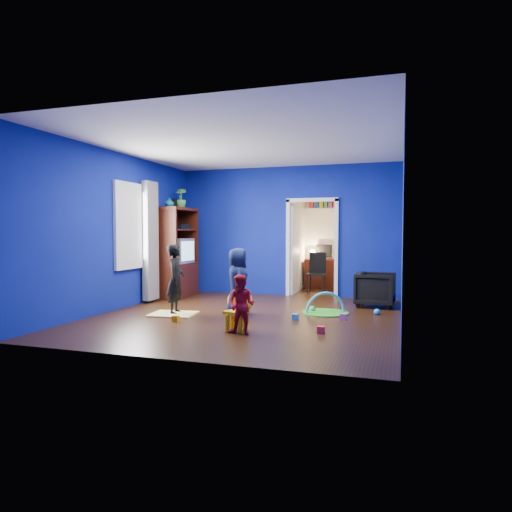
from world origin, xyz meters
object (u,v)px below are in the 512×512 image
(child_navy, at_px, (238,283))
(play_mat, at_px, (325,313))
(armchair, at_px, (375,289))
(toddler_red, at_px, (241,305))
(vase, at_px, (170,203))
(study_desk, at_px, (323,274))
(tv_armoire, at_px, (177,253))
(folding_chair, at_px, (316,274))
(child_black, at_px, (176,279))
(crt_tv, at_px, (178,251))
(kid_chair, at_px, (236,314))
(hopper_ball, at_px, (240,302))

(child_navy, relative_size, play_mat, 1.43)
(armchair, bearing_deg, toddler_red, 154.67)
(armchair, height_order, vase, vase)
(child_navy, bearing_deg, study_desk, -33.41)
(armchair, bearing_deg, study_desk, 32.53)
(armchair, relative_size, tv_armoire, 0.37)
(tv_armoire, distance_m, folding_chair, 3.26)
(child_black, xyz_separation_m, play_mat, (2.47, 0.87, -0.60))
(tv_armoire, height_order, play_mat, tv_armoire)
(crt_tv, bearing_deg, kid_chair, -49.97)
(vase, bearing_deg, armchair, 3.53)
(tv_armoire, bearing_deg, vase, -90.00)
(child_black, bearing_deg, crt_tv, 14.52)
(kid_chair, xyz_separation_m, study_desk, (0.37, 5.38, 0.12))
(vase, bearing_deg, child_navy, -36.44)
(child_black, relative_size, toddler_red, 1.46)
(toddler_red, height_order, study_desk, toddler_red)
(toddler_red, bearing_deg, hopper_ball, 116.99)
(hopper_ball, relative_size, play_mat, 0.55)
(child_black, bearing_deg, child_navy, -98.47)
(toddler_red, distance_m, crt_tv, 4.04)
(study_desk, bearing_deg, play_mat, -79.98)
(armchair, relative_size, play_mat, 0.90)
(crt_tv, bearing_deg, study_desk, 42.17)
(armchair, height_order, tv_armoire, tv_armoire)
(crt_tv, bearing_deg, folding_chair, 29.27)
(tv_armoire, bearing_deg, child_navy, -41.38)
(tv_armoire, xyz_separation_m, kid_chair, (2.45, -2.87, -0.73))
(child_navy, bearing_deg, armchair, -73.89)
(child_black, distance_m, study_desk, 4.81)
(study_desk, bearing_deg, armchair, -60.77)
(tv_armoire, xyz_separation_m, study_desk, (2.82, 2.52, -0.60))
(armchair, distance_m, toddler_red, 3.45)
(child_navy, xyz_separation_m, hopper_ball, (-0.05, 0.25, -0.36))
(toddler_red, height_order, tv_armoire, tv_armoire)
(tv_armoire, bearing_deg, hopper_ball, -37.98)
(tv_armoire, relative_size, folding_chair, 2.13)
(child_navy, relative_size, crt_tv, 1.66)
(toddler_red, distance_m, tv_armoire, 4.06)
(toddler_red, xyz_separation_m, play_mat, (0.85, 2.02, -0.41))
(play_mat, bearing_deg, vase, 167.77)
(hopper_ball, height_order, study_desk, study_desk)
(folding_chair, bearing_deg, vase, -146.62)
(folding_chair, bearing_deg, study_desk, 90.00)
(child_black, distance_m, crt_tv, 2.17)
(armchair, distance_m, play_mat, 1.33)
(armchair, xyz_separation_m, crt_tv, (-4.21, 0.04, 0.69))
(child_navy, xyz_separation_m, play_mat, (1.35, 0.80, -0.57))
(hopper_ball, relative_size, kid_chair, 0.89)
(crt_tv, bearing_deg, hopper_ball, -38.53)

